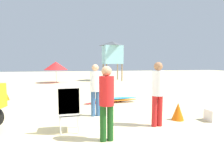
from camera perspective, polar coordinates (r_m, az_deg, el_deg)
ground at (r=4.77m, az=-7.66°, el=-14.42°), size 80.00×80.00×0.00m
stacked_plastic_chairs at (r=4.58m, az=-13.21°, el=-6.27°), size 0.48×0.48×1.20m
surfboard_pile at (r=8.05m, az=0.36°, el=-4.99°), size 2.45×0.77×0.24m
lifeguard_near_left at (r=5.89m, az=-5.16°, el=-0.82°), size 0.32×0.32×1.67m
lifeguard_near_center at (r=5.03m, az=13.97°, el=-1.72°), size 0.32×0.32×1.73m
lifeguard_near_right at (r=3.95m, az=-1.68°, el=-4.58°), size 0.32×0.32×1.63m
lifeguard_tower at (r=18.77m, az=0.10°, el=9.70°), size 1.98×1.98×3.95m
beach_umbrella_left at (r=17.35m, az=-17.02°, el=5.41°), size 2.11×2.11×1.90m
traffic_cone_near at (r=9.89m, az=-30.09°, el=-3.06°), size 0.32×0.32×0.46m
traffic_cone_far at (r=5.92m, az=19.77°, el=-7.99°), size 0.37×0.37×0.52m
cooler_box at (r=6.36m, az=29.56°, el=-8.31°), size 0.59×0.36×0.34m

